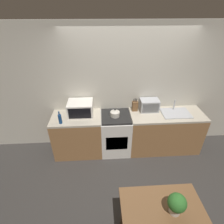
{
  "coord_description": "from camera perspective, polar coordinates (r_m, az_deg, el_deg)",
  "views": [
    {
      "loc": [
        -0.53,
        -2.34,
        2.81
      ],
      "look_at": [
        -0.35,
        0.5,
        1.05
      ],
      "focal_mm": 28.0,
      "sensor_mm": 36.0,
      "label": 1
    }
  ],
  "objects": [
    {
      "name": "kettle",
      "position": [
        3.47,
        0.99,
        -0.32
      ],
      "size": [
        0.19,
        0.19,
        0.17
      ],
      "color": "beige",
      "rests_on": "stove_range"
    },
    {
      "name": "wall_back",
      "position": [
        3.65,
        5.06,
        7.17
      ],
      "size": [
        10.0,
        0.06,
        2.6
      ],
      "color": "beige",
      "rests_on": "ground_plane"
    },
    {
      "name": "potted_plant",
      "position": [
        2.29,
        20.39,
        -26.24
      ],
      "size": [
        0.21,
        0.21,
        0.28
      ],
      "color": "beige",
      "rests_on": "dining_table"
    },
    {
      "name": "ground_plane",
      "position": [
        3.69,
        6.18,
        -18.04
      ],
      "size": [
        16.0,
        16.0,
        0.0
      ],
      "primitive_type": "plane",
      "color": "#33302D"
    },
    {
      "name": "toaster_oven",
      "position": [
        3.71,
        12.07,
        2.17
      ],
      "size": [
        0.38,
        0.25,
        0.25
      ],
      "color": "#ADAFB5",
      "rests_on": "counter_right_run"
    },
    {
      "name": "counter_left_run",
      "position": [
        3.81,
        -10.97,
        -7.26
      ],
      "size": [
        0.99,
        0.62,
        0.9
      ],
      "color": "olive",
      "rests_on": "ground_plane"
    },
    {
      "name": "stove_range",
      "position": [
        3.78,
        1.18,
        -6.96
      ],
      "size": [
        0.61,
        0.62,
        0.9
      ],
      "color": "silver",
      "rests_on": "ground_plane"
    },
    {
      "name": "counter_right_run",
      "position": [
        4.0,
        16.62,
        -6.03
      ],
      "size": [
        1.52,
        0.62,
        0.9
      ],
      "color": "olive",
      "rests_on": "ground_plane"
    },
    {
      "name": "dining_table",
      "position": [
        2.5,
        15.9,
        -29.42
      ],
      "size": [
        0.98,
        0.63,
        0.78
      ],
      "color": "brown",
      "rests_on": "ground_plane"
    },
    {
      "name": "knife_block",
      "position": [
        3.66,
        7.48,
        1.96
      ],
      "size": [
        0.12,
        0.09,
        0.28
      ],
      "color": "brown",
      "rests_on": "counter_right_run"
    },
    {
      "name": "bottle",
      "position": [
        3.38,
        -16.62,
        -2.14
      ],
      "size": [
        0.06,
        0.06,
        0.25
      ],
      "color": "navy",
      "rests_on": "counter_left_run"
    },
    {
      "name": "microwave",
      "position": [
        3.53,
        -10.22,
        1.15
      ],
      "size": [
        0.49,
        0.4,
        0.28
      ],
      "color": "silver",
      "rests_on": "counter_left_run"
    },
    {
      "name": "sink_basin",
      "position": [
        3.81,
        20.07,
        -0.25
      ],
      "size": [
        0.57,
        0.4,
        0.24
      ],
      "color": "#ADAFB5",
      "rests_on": "counter_right_run"
    }
  ]
}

